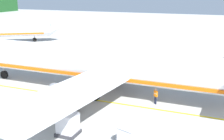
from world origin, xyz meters
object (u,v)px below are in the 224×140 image
object	(u,v)px
airliner_foreground	(97,64)
cargo_container_mid	(129,135)
crew_loader_left	(156,95)
cargo_container_far	(68,124)
crew_marshaller	(73,101)

from	to	relation	value
airliner_foreground	cargo_container_mid	distance (m)	13.39
cargo_container_mid	crew_loader_left	bearing A→B (deg)	2.40
cargo_container_far	crew_marshaller	world-z (taller)	cargo_container_far
cargo_container_mid	crew_loader_left	xyz separation A→B (m)	(9.51, 0.40, 0.08)
cargo_container_mid	cargo_container_far	xyz separation A→B (m)	(-0.08, 5.41, 0.00)
crew_marshaller	crew_loader_left	distance (m)	8.72
cargo_container_mid	crew_loader_left	size ratio (longest dim) A/B	1.17
cargo_container_far	crew_marshaller	bearing A→B (deg)	25.17
cargo_container_mid	crew_loader_left	world-z (taller)	cargo_container_mid
airliner_foreground	cargo_container_far	size ratio (longest dim) A/B	20.74
airliner_foreground	crew_loader_left	distance (m)	7.79
airliner_foreground	crew_marshaller	size ratio (longest dim) A/B	25.25
airliner_foreground	cargo_container_mid	xyz separation A→B (m)	(-10.66, -7.73, -2.44)
airliner_foreground	crew_marshaller	bearing A→B (deg)	-178.94
crew_loader_left	cargo_container_far	bearing A→B (deg)	152.42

